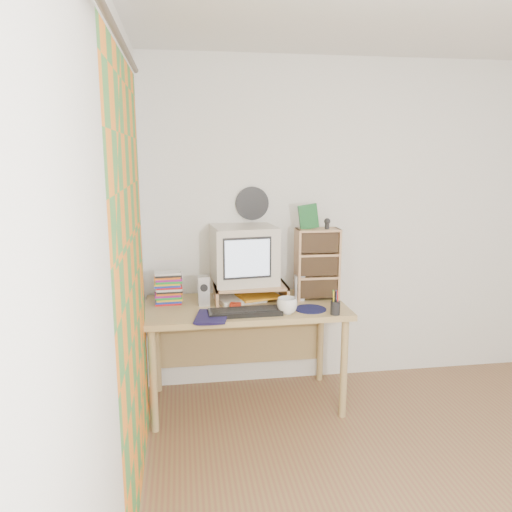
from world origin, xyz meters
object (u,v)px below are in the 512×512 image
object	(u,v)px
desk	(244,320)
diary	(196,315)
cd_rack	(317,264)
crt_monitor	(244,255)
dvd_stack	(168,286)
keyboard	(245,312)
mug	(287,306)

from	to	relation	value
desk	diary	world-z (taller)	diary
cd_rack	diary	xyz separation A→B (m)	(-0.89, -0.34, -0.23)
crt_monitor	dvd_stack	world-z (taller)	crt_monitor
crt_monitor	cd_rack	distance (m)	0.54
keyboard	diary	xyz separation A→B (m)	(-0.32, -0.04, 0.01)
keyboard	dvd_stack	xyz separation A→B (m)	(-0.51, 0.33, 0.11)
keyboard	mug	distance (m)	0.28
dvd_stack	mug	xyz separation A→B (m)	(0.79, -0.35, -0.08)
cd_rack	mug	size ratio (longest dim) A/B	3.81
desk	dvd_stack	size ratio (longest dim) A/B	5.42
keyboard	crt_monitor	bearing A→B (deg)	82.07
crt_monitor	diary	world-z (taller)	crt_monitor
desk	crt_monitor	xyz separation A→B (m)	(0.01, 0.09, 0.46)
crt_monitor	dvd_stack	xyz separation A→B (m)	(-0.55, -0.03, -0.20)
desk	crt_monitor	distance (m)	0.47
keyboard	dvd_stack	distance (m)	0.61
cd_rack	diary	distance (m)	0.98
dvd_stack	cd_rack	bearing A→B (deg)	-4.52
crt_monitor	desk	bearing A→B (deg)	-104.51
desk	dvd_stack	distance (m)	0.60
desk	cd_rack	distance (m)	0.67
keyboard	dvd_stack	world-z (taller)	dvd_stack
cd_rack	diary	world-z (taller)	cd_rack
crt_monitor	cd_rack	xyz separation A→B (m)	(0.53, -0.06, -0.07)
keyboard	dvd_stack	size ratio (longest dim) A/B	1.87
crt_monitor	dvd_stack	size ratio (longest dim) A/B	1.69
cd_rack	mug	distance (m)	0.48
keyboard	diary	distance (m)	0.33
crt_monitor	diary	distance (m)	0.62
diary	dvd_stack	bearing A→B (deg)	126.94
desk	mug	bearing A→B (deg)	-50.10
crt_monitor	keyboard	bearing A→B (deg)	-102.65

